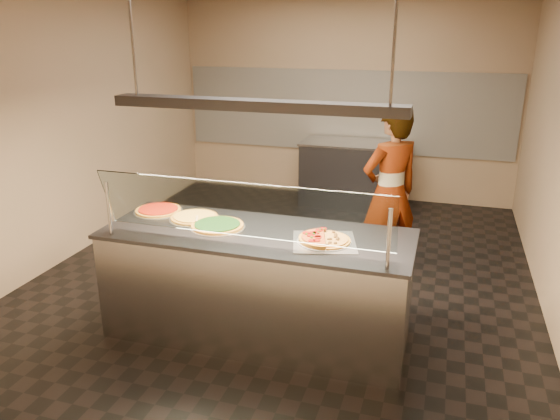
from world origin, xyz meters
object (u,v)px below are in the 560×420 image
(half_pizza_sausage, at_px, (337,240))
(pizza_spatula, at_px, (201,221))
(pizza_tomato, at_px, (158,210))
(perforated_tray, at_px, (324,241))
(heat_lamp_housing, at_px, (255,105))
(serving_counter, at_px, (258,284))
(sneeze_guard, at_px, (241,211))
(pizza_spinach, at_px, (218,225))
(pizza_cheese, at_px, (195,217))
(prep_table, at_px, (353,174))
(half_pizza_pepperoni, at_px, (312,237))
(worker, at_px, (390,193))

(half_pizza_sausage, bearing_deg, pizza_spatula, 175.56)
(pizza_tomato, height_order, pizza_spatula, pizza_spatula)
(perforated_tray, relative_size, heat_lamp_housing, 0.26)
(serving_counter, relative_size, sneeze_guard, 1.11)
(serving_counter, distance_m, heat_lamp_housing, 1.48)
(sneeze_guard, bearing_deg, half_pizza_sausage, 23.67)
(sneeze_guard, relative_size, pizza_spatula, 9.35)
(pizza_spinach, distance_m, pizza_cheese, 0.31)
(pizza_cheese, distance_m, heat_lamp_housing, 1.19)
(pizza_spinach, bearing_deg, prep_table, 82.63)
(sneeze_guard, relative_size, heat_lamp_housing, 0.99)
(pizza_cheese, height_order, pizza_spatula, pizza_spatula)
(prep_table, bearing_deg, serving_counter, -92.07)
(pizza_tomato, xyz_separation_m, heat_lamp_housing, (1.02, -0.23, 1.01))
(half_pizza_pepperoni, bearing_deg, prep_table, 95.08)
(serving_counter, xyz_separation_m, half_pizza_sausage, (0.67, -0.05, 0.49))
(worker, bearing_deg, perforated_tray, 36.42)
(half_pizza_sausage, relative_size, pizza_spinach, 0.94)
(perforated_tray, distance_m, heat_lamp_housing, 1.16)
(pizza_tomato, relative_size, prep_table, 0.29)
(serving_counter, xyz_separation_m, pizza_tomato, (-1.02, 0.23, 0.48))
(serving_counter, distance_m, worker, 1.82)
(prep_table, height_order, heat_lamp_housing, heat_lamp_housing)
(prep_table, bearing_deg, perforated_tray, -83.51)
(pizza_cheese, height_order, worker, worker)
(sneeze_guard, distance_m, pizza_tomato, 1.20)
(pizza_spinach, bearing_deg, perforated_tray, -4.14)
(pizza_spinach, bearing_deg, sneeze_guard, -45.71)
(heat_lamp_housing, bearing_deg, pizza_spinach, 177.42)
(half_pizza_pepperoni, bearing_deg, pizza_cheese, 169.62)
(heat_lamp_housing, bearing_deg, worker, 59.42)
(half_pizza_sausage, height_order, pizza_cheese, half_pizza_sausage)
(pizza_spatula, bearing_deg, serving_counter, -4.55)
(sneeze_guard, distance_m, half_pizza_pepperoni, 0.62)
(perforated_tray, bearing_deg, pizza_spinach, 175.86)
(pizza_spinach, xyz_separation_m, pizza_cheese, (-0.27, 0.14, -0.00))
(sneeze_guard, relative_size, prep_table, 1.54)
(pizza_spinach, relative_size, pizza_tomato, 1.07)
(half_pizza_sausage, xyz_separation_m, prep_table, (-0.53, 3.83, -0.49))
(pizza_cheese, xyz_separation_m, pizza_spatula, (0.11, -0.11, 0.01))
(worker, bearing_deg, pizza_spatula, 4.53)
(perforated_tray, bearing_deg, sneeze_guard, -152.89)
(prep_table, bearing_deg, worker, -71.34)
(perforated_tray, height_order, prep_table, perforated_tray)
(perforated_tray, relative_size, half_pizza_pepperoni, 1.36)
(pizza_cheese, bearing_deg, worker, 41.96)
(sneeze_guard, bearing_deg, pizza_tomato, 150.67)
(pizza_spinach, height_order, heat_lamp_housing, heat_lamp_housing)
(pizza_tomato, bearing_deg, sneeze_guard, -29.33)
(half_pizza_sausage, distance_m, prep_table, 3.89)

